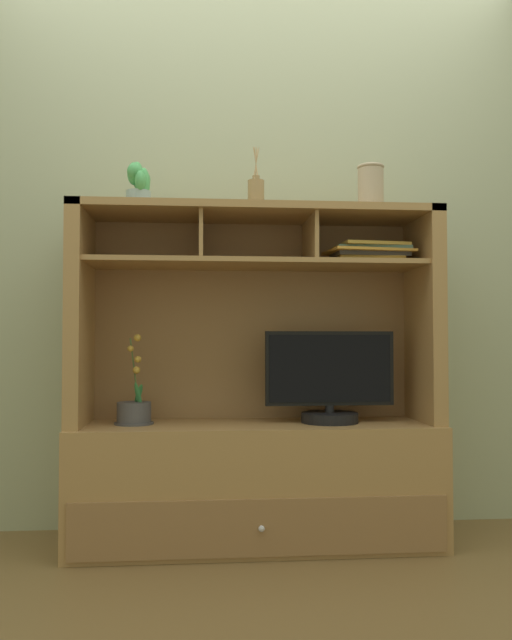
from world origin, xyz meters
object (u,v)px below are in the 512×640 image
Objects in this scene: potted_orchid at (134,411)px; potted_succulent at (139,184)px; magazine_stack_left at (370,253)px; diffuser_bottle at (256,194)px; tv_monitor at (330,383)px; ceramic_vase at (371,188)px; media_console at (256,440)px.

potted_orchid is 1.90× the size of potted_succulent.
diffuser_bottle is (-0.48, 0.01, 0.24)m from magazine_stack_left.
potted_succulent is at bearing -178.18° from diffuser_bottle.
ceramic_vase is at bearing 0.36° from tv_monitor.
potted_succulent is at bearing -39.63° from potted_orchid.
tv_monitor is 2.76× the size of ceramic_vase.
potted_orchid is 1.02m from diffuser_bottle.
potted_orchid is 0.92m from potted_succulent.
magazine_stack_left is 0.54m from diffuser_bottle.
ceramic_vase is at bearing -0.06° from potted_succulent.
ceramic_vase is (0.18, 0.00, 0.82)m from tv_monitor.
ceramic_vase reaches higher than media_console.
ceramic_vase reaches higher than tv_monitor.
media_console is 1.16m from ceramic_vase.
diffuser_bottle is 0.48m from potted_succulent.
potted_orchid is at bearing 179.54° from magazine_stack_left.
media_console is 0.91m from magazine_stack_left.
ceramic_vase is (0.96, -0.00, 0.00)m from potted_succulent.
magazine_stack_left is (0.17, 0.01, 0.54)m from tv_monitor.
magazine_stack_left is at bearing -0.46° from potted_orchid.
tv_monitor is 0.84m from ceramic_vase.
media_console is at bearing 176.86° from ceramic_vase.
tv_monitor is 2.79× the size of potted_succulent.
diffuser_bottle is 1.37× the size of potted_succulent.
media_console is at bearing 3.04° from potted_succulent.
tv_monitor is 2.04× the size of diffuser_bottle.
diffuser_bottle is (0.00, -0.01, 1.02)m from media_console.
ceramic_vase is (0.00, -0.01, 0.27)m from magazine_stack_left.
tv_monitor is 1.45× the size of magazine_stack_left.
potted_succulent is 0.96m from ceramic_vase.
magazine_stack_left is at bearing 0.30° from potted_succulent.
magazine_stack_left is (0.97, -0.01, 0.65)m from potted_orchid.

